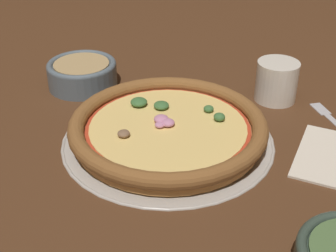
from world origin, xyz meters
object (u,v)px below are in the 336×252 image
(bowl_near, at_px, (82,73))
(fork, at_px, (336,123))
(pizza_tray, at_px, (168,139))
(drinking_cup, at_px, (277,81))
(pizza, at_px, (168,127))

(bowl_near, xyz_separation_m, fork, (0.23, -0.46, -0.03))
(pizza_tray, distance_m, bowl_near, 0.28)
(drinking_cup, bearing_deg, bowl_near, 126.00)
(pizza, xyz_separation_m, bowl_near, (0.02, 0.28, 0.00))
(pizza, distance_m, fork, 0.32)
(pizza_tray, distance_m, drinking_cup, 0.27)
(bowl_near, distance_m, drinking_cup, 0.40)
(pizza, distance_m, drinking_cup, 0.26)
(drinking_cup, xyz_separation_m, fork, (-0.00, -0.14, -0.04))
(pizza, distance_m, bowl_near, 0.28)
(pizza_tray, xyz_separation_m, bowl_near, (0.02, 0.28, 0.03))
(pizza_tray, height_order, pizza, pizza)
(bowl_near, height_order, fork, bowl_near)
(pizza, relative_size, bowl_near, 2.36)
(drinking_cup, bearing_deg, pizza_tray, 169.93)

